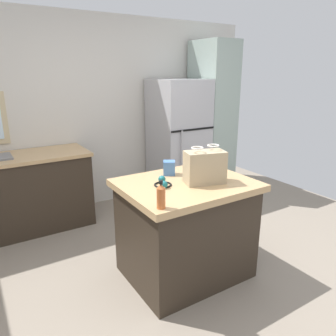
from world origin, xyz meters
name	(u,v)px	position (x,y,z in m)	size (l,w,h in m)	color
ground	(183,285)	(0.00, 0.00, 0.00)	(6.02, 6.02, 0.00)	gray
back_wall	(87,114)	(-0.02, 2.26, 1.27)	(5.02, 0.13, 2.53)	silver
kitchen_island	(186,228)	(0.12, 0.15, 0.45)	(1.12, 0.89, 0.90)	#33281E
refrigerator	(178,140)	(1.16, 1.83, 0.86)	(0.71, 0.75, 1.71)	#B7B7BC
tall_cabinet	(212,119)	(1.78, 1.83, 1.12)	(0.47, 0.67, 2.25)	#9EB2A8
sink_counter	(20,193)	(-1.01, 1.87, 0.46)	(1.59, 0.66, 1.09)	#33281E
shopping_bag	(205,167)	(0.24, 0.06, 1.04)	(0.37, 0.26, 0.32)	tan
small_box	(169,168)	(0.11, 0.41, 0.96)	(0.11, 0.10, 0.13)	#4775B7
bottle	(161,196)	(-0.35, -0.21, 0.99)	(0.06, 0.06, 0.20)	#C66633
ear_defenders	(163,183)	(-0.10, 0.19, 0.92)	(0.20, 0.20, 0.06)	black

